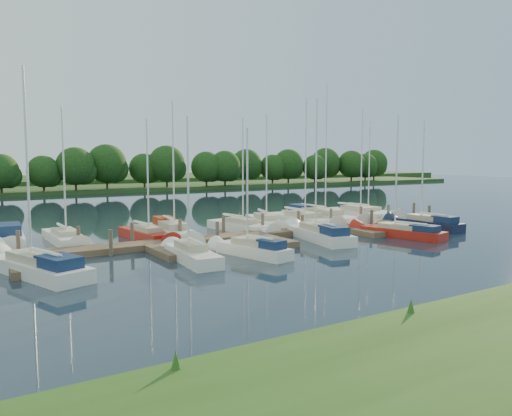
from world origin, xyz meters
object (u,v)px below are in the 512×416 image
motorboat (10,239)px  sailboat_s_2 (252,251)px  sailboat_n_5 (241,228)px  dock (258,236)px

motorboat → sailboat_s_2: (11.80, -12.51, -0.02)m
sailboat_n_5 → motorboat: bearing=-21.2°
motorboat → sailboat_n_5: (16.37, -3.41, -0.07)m
motorboat → sailboat_s_2: bearing=137.5°
dock → motorboat: bearing=154.4°
dock → motorboat: motorboat is taller
dock → sailboat_s_2: bearing=-125.4°
dock → motorboat: 17.11m
sailboat_n_5 → sailboat_s_2: (-4.57, -9.10, 0.05)m
dock → sailboat_s_2: (-3.62, -5.11, 0.13)m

